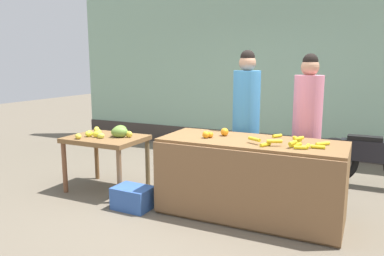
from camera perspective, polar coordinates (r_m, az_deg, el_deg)
ground_plane at (r=4.51m, az=3.07°, el=-12.08°), size 24.00×24.00×0.00m
market_wall_back at (r=7.14m, az=12.86°, el=10.16°), size 8.60×0.23×3.55m
fruit_stall_counter at (r=4.21m, az=8.83°, el=-7.61°), size 1.99×0.81×0.86m
side_table_wooden at (r=5.07m, az=-12.97°, el=-2.36°), size 0.97×0.74×0.73m
banana_bunch_pile at (r=3.97m, az=15.00°, el=-2.10°), size 0.79×0.63×0.07m
orange_pile at (r=4.24m, az=3.67°, el=-0.82°), size 0.23×0.30×0.09m
mango_papaya_pile at (r=5.04m, az=-11.95°, el=-0.60°), size 0.71×0.59×0.14m
vendor_woman_blue_shirt at (r=4.78m, az=8.22°, el=0.70°), size 0.34×0.34×1.84m
vendor_woman_pink_shirt at (r=4.68m, az=17.07°, el=-0.16°), size 0.34×0.34×1.80m
parked_motorcycle at (r=5.67m, az=25.64°, el=-4.20°), size 1.60×0.18×0.88m
produce_crate at (r=4.51m, az=-8.99°, el=-10.45°), size 0.45×0.33×0.26m
produce_sack at (r=5.50m, az=-0.99°, el=-5.27°), size 0.47×0.46×0.49m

